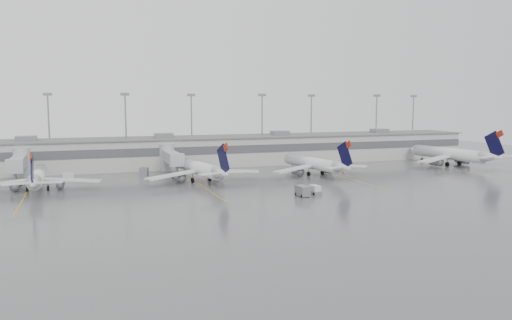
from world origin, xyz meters
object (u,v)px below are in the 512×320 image
object	(u,v)px
jet_mid_left	(200,168)
baggage_tug	(315,191)
jet_far_left	(37,177)
jet_mid_right	(315,163)
jet_far_right	(452,154)

from	to	relation	value
jet_mid_left	baggage_tug	size ratio (longest dim) A/B	10.49
jet_far_left	baggage_tug	world-z (taller)	jet_far_left
jet_mid_right	jet_far_left	bearing A→B (deg)	172.62
jet_far_left	jet_mid_right	xyz separation A→B (m)	(63.06, 0.88, 0.12)
jet_mid_left	jet_far_left	bearing A→B (deg)	171.41
jet_mid_left	jet_mid_right	size ratio (longest dim) A/B	1.03
jet_mid_left	baggage_tug	xyz separation A→B (m)	(17.55, -23.03, -2.38)
jet_far_left	jet_mid_right	distance (m)	63.07
jet_far_left	jet_mid_left	size ratio (longest dim) A/B	0.93
jet_mid_left	jet_mid_right	bearing A→B (deg)	-8.13
jet_far_left	jet_mid_right	size ratio (longest dim) A/B	0.96
jet_mid_left	jet_far_right	bearing A→B (deg)	-5.85
jet_far_right	jet_far_left	bearing A→B (deg)	176.74
jet_mid_right	baggage_tug	size ratio (longest dim) A/B	10.14
jet_far_left	jet_mid_left	xyz separation A→B (m)	(34.03, 0.35, 0.22)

